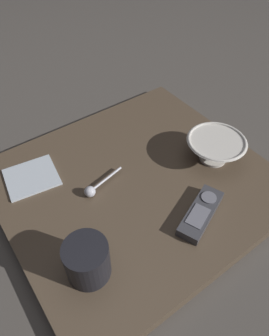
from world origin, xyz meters
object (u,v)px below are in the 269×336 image
(tv_remote_near, at_px, (201,213))
(folded_napkin, at_px, (32,177))
(coffee_mug, at_px, (87,260))
(cereal_bowl, at_px, (215,148))
(teaspoon, at_px, (92,190))

(tv_remote_near, xyz_separation_m, folded_napkin, (0.27, -0.34, -0.01))
(coffee_mug, bearing_deg, cereal_bowl, -169.28)
(coffee_mug, relative_size, tv_remote_near, 0.56)
(teaspoon, distance_m, tv_remote_near, 0.27)
(folded_napkin, bearing_deg, teaspoon, 126.70)
(cereal_bowl, xyz_separation_m, coffee_mug, (0.44, 0.08, 0.01))
(cereal_bowl, xyz_separation_m, teaspoon, (0.33, -0.09, -0.02))
(folded_napkin, bearing_deg, cereal_bowl, 152.51)
(coffee_mug, xyz_separation_m, teaspoon, (-0.11, -0.17, -0.03))
(tv_remote_near, distance_m, folded_napkin, 0.44)
(cereal_bowl, height_order, coffee_mug, coffee_mug)
(teaspoon, relative_size, folded_napkin, 0.84)
(cereal_bowl, xyz_separation_m, folded_napkin, (0.43, -0.23, -0.04))
(coffee_mug, bearing_deg, folded_napkin, -91.15)
(cereal_bowl, relative_size, tv_remote_near, 0.98)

